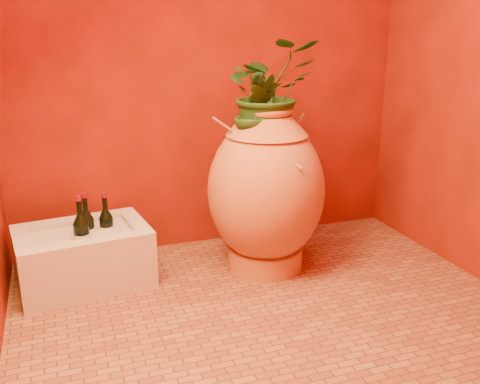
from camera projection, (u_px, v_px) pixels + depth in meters
name	position (u px, v px, depth m)	size (l,w,h in m)	color
floor	(270.00, 311.00, 2.68)	(2.50, 2.50, 0.00)	brown
wall_back	(210.00, 46.00, 3.21)	(2.50, 0.02, 2.50)	#5A1405
amphora	(266.00, 190.00, 3.04)	(0.80, 0.80, 0.96)	#B56933
stone_basin	(84.00, 257.00, 2.94)	(0.75, 0.56, 0.32)	beige
wine_bottle_a	(87.00, 231.00, 2.92)	(0.08, 0.08, 0.34)	black
wine_bottle_b	(82.00, 237.00, 2.82)	(0.09, 0.09, 0.35)	black
wine_bottle_c	(107.00, 229.00, 2.97)	(0.08, 0.08, 0.32)	black
wall_tap	(268.00, 105.00, 3.35)	(0.07, 0.16, 0.17)	#A97B27
plant_main	(269.00, 91.00, 2.90)	(0.50, 0.43, 0.56)	#1B4518
plant_side	(256.00, 113.00, 2.85)	(0.23, 0.18, 0.42)	#1B4518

